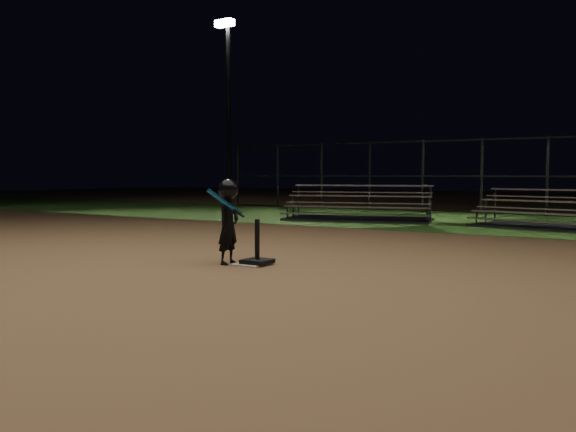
% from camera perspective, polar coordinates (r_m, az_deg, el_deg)
% --- Properties ---
extents(ground, '(80.00, 80.00, 0.00)m').
position_cam_1_polar(ground, '(8.61, -3.54, -4.71)').
color(ground, '#956C43').
rests_on(ground, ground).
extents(grass_strip, '(60.00, 8.00, 0.01)m').
position_cam_1_polar(grass_strip, '(17.68, 15.67, -0.36)').
color(grass_strip, '#28501A').
rests_on(grass_strip, ground).
extents(home_plate, '(0.45, 0.45, 0.02)m').
position_cam_1_polar(home_plate, '(8.61, -3.55, -4.63)').
color(home_plate, beige).
rests_on(home_plate, ground).
extents(batting_tee, '(0.38, 0.38, 0.64)m').
position_cam_1_polar(batting_tee, '(8.59, -2.97, -3.84)').
color(batting_tee, black).
rests_on(batting_tee, home_plate).
extents(child_batter, '(0.42, 0.61, 1.24)m').
position_cam_1_polar(child_batter, '(8.64, -5.75, -0.31)').
color(child_batter, black).
rests_on(child_batter, ground).
extents(bleacher_left, '(4.45, 2.94, 1.00)m').
position_cam_1_polar(bleacher_left, '(17.03, 6.78, 0.28)').
color(bleacher_left, '#A3A2A7').
rests_on(bleacher_left, ground).
extents(bleacher_right, '(4.15, 2.63, 0.94)m').
position_cam_1_polar(bleacher_right, '(15.65, 24.54, -0.42)').
color(bleacher_right, silver).
rests_on(bleacher_right, ground).
extents(backstop_fence, '(20.08, 0.08, 2.50)m').
position_cam_1_polar(backstop_fence, '(20.53, 18.11, 3.65)').
color(backstop_fence, '#38383D').
rests_on(backstop_fence, ground).
extents(light_pole_left, '(0.90, 0.53, 8.30)m').
position_cam_1_polar(light_pole_left, '(27.91, -5.82, 11.48)').
color(light_pole_left, '#2D2D30').
rests_on(light_pole_left, ground).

